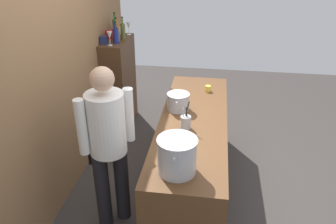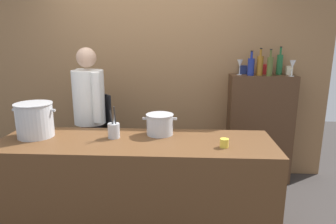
% 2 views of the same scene
% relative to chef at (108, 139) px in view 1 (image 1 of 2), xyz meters
% --- Properties ---
extents(ground_plane, '(8.00, 8.00, 0.00)m').
position_rel_chef_xyz_m(ground_plane, '(0.62, -0.73, -0.96)').
color(ground_plane, '#383330').
extents(brick_back_panel, '(4.40, 0.10, 3.00)m').
position_rel_chef_xyz_m(brick_back_panel, '(0.62, 0.67, 0.54)').
color(brick_back_panel, olive).
rests_on(brick_back_panel, ground_plane).
extents(prep_counter, '(2.36, 0.70, 0.90)m').
position_rel_chef_xyz_m(prep_counter, '(0.62, -0.73, -0.51)').
color(prep_counter, brown).
rests_on(prep_counter, ground_plane).
extents(bar_cabinet, '(0.76, 0.32, 1.33)m').
position_rel_chef_xyz_m(bar_cabinet, '(1.96, 0.46, -0.30)').
color(bar_cabinet, '#472D1C').
rests_on(bar_cabinet, ground_plane).
extents(chef, '(0.43, 0.45, 1.66)m').
position_rel_chef_xyz_m(chef, '(0.00, 0.00, 0.00)').
color(chef, black).
rests_on(chef, ground_plane).
extents(stockpot_large, '(0.38, 0.32, 0.30)m').
position_rel_chef_xyz_m(stockpot_large, '(-0.28, -0.67, 0.09)').
color(stockpot_large, '#B7BABF').
rests_on(stockpot_large, prep_counter).
extents(stockpot_small, '(0.31, 0.25, 0.19)m').
position_rel_chef_xyz_m(stockpot_small, '(0.81, -0.55, 0.03)').
color(stockpot_small, '#B7BABF').
rests_on(stockpot_small, prep_counter).
extents(utensil_crock, '(0.10, 0.10, 0.29)m').
position_rel_chef_xyz_m(utensil_crock, '(0.42, -0.67, 0.00)').
color(utensil_crock, '#B7BABF').
rests_on(utensil_crock, prep_counter).
extents(butter_jar, '(0.07, 0.07, 0.07)m').
position_rel_chef_xyz_m(butter_jar, '(1.36, -0.85, -0.03)').
color(butter_jar, yellow).
rests_on(butter_jar, prep_counter).
extents(wine_bottle_olive, '(0.07, 0.07, 0.31)m').
position_rel_chef_xyz_m(wine_bottle_olive, '(2.01, 0.37, 0.48)').
color(wine_bottle_olive, '#475123').
rests_on(wine_bottle_olive, bar_cabinet).
extents(wine_bottle_amber, '(0.07, 0.07, 0.31)m').
position_rel_chef_xyz_m(wine_bottle_amber, '(1.91, 0.43, 0.48)').
color(wine_bottle_amber, '#8C5919').
rests_on(wine_bottle_amber, bar_cabinet).
extents(wine_bottle_green, '(0.07, 0.07, 0.33)m').
position_rel_chef_xyz_m(wine_bottle_green, '(2.16, 0.52, 0.49)').
color(wine_bottle_green, '#1E592D').
rests_on(wine_bottle_green, bar_cabinet).
extents(wine_bottle_cobalt, '(0.08, 0.08, 0.28)m').
position_rel_chef_xyz_m(wine_bottle_cobalt, '(1.80, 0.41, 0.47)').
color(wine_bottle_cobalt, navy).
rests_on(wine_bottle_cobalt, bar_cabinet).
extents(wine_glass_wide, '(0.07, 0.07, 0.18)m').
position_rel_chef_xyz_m(wine_glass_wide, '(1.68, 0.46, 0.49)').
color(wine_glass_wide, silver).
rests_on(wine_glass_wide, bar_cabinet).
extents(wine_glass_short, '(0.07, 0.07, 0.18)m').
position_rel_chef_xyz_m(wine_glass_short, '(2.25, 0.35, 0.49)').
color(wine_glass_short, silver).
rests_on(wine_glass_short, bar_cabinet).
extents(spice_tin_cream, '(0.07, 0.07, 0.10)m').
position_rel_chef_xyz_m(spice_tin_cream, '(2.27, 0.52, 0.41)').
color(spice_tin_cream, beige).
rests_on(spice_tin_cream, bar_cabinet).
extents(spice_tin_red, '(0.08, 0.08, 0.12)m').
position_rel_chef_xyz_m(spice_tin_red, '(2.00, 0.57, 0.42)').
color(spice_tin_red, red).
rests_on(spice_tin_red, bar_cabinet).
extents(spice_tin_navy, '(0.08, 0.08, 0.10)m').
position_rel_chef_xyz_m(spice_tin_navy, '(1.74, 0.56, 0.41)').
color(spice_tin_navy, navy).
rests_on(spice_tin_navy, bar_cabinet).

